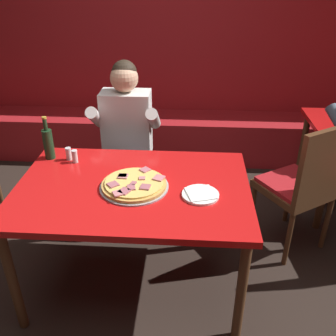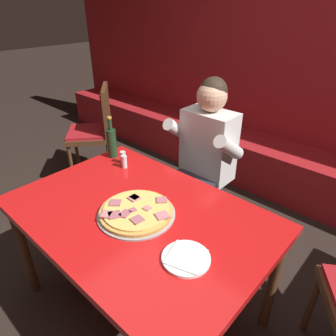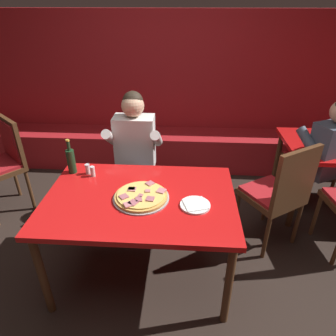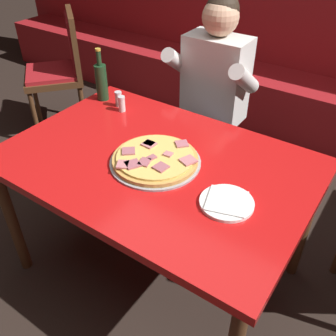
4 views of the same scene
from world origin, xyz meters
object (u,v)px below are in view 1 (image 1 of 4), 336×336
object	(u,v)px
plate_white_paper	(200,194)
shaker_red_pepper_flakes	(75,157)
shaker_black_pepper	(69,154)
pizza	(134,185)
main_dining_table	(133,196)
dining_chair_far_left	(305,181)
diner_seated_blue_shirt	(126,137)
beer_bottle	(48,143)

from	to	relation	value
plate_white_paper	shaker_red_pepper_flakes	bearing A→B (deg)	156.76
shaker_black_pepper	pizza	bearing A→B (deg)	-33.58
shaker_black_pepper	shaker_red_pepper_flakes	distance (m)	0.06
main_dining_table	dining_chair_far_left	world-z (taller)	dining_chair_far_left
main_dining_table	plate_white_paper	distance (m)	0.41
pizza	diner_seated_blue_shirt	size ratio (longest dim) A/B	0.31
beer_bottle	dining_chair_far_left	bearing A→B (deg)	3.09
pizza	shaker_red_pepper_flakes	world-z (taller)	shaker_red_pepper_flakes
diner_seated_blue_shirt	beer_bottle	bearing A→B (deg)	-132.24
main_dining_table	diner_seated_blue_shirt	xyz separation A→B (m)	(-0.17, 0.78, 0.03)
diner_seated_blue_shirt	dining_chair_far_left	xyz separation A→B (m)	(1.30, -0.37, -0.12)
shaker_red_pepper_flakes	diner_seated_blue_shirt	xyz separation A→B (m)	(0.24, 0.52, -0.08)
shaker_black_pepper	dining_chair_far_left	distance (m)	1.61
plate_white_paper	pizza	bearing A→B (deg)	170.57
main_dining_table	pizza	size ratio (longest dim) A/B	3.42
main_dining_table	dining_chair_far_left	bearing A→B (deg)	19.84
shaker_red_pepper_flakes	diner_seated_blue_shirt	world-z (taller)	diner_seated_blue_shirt
pizza	beer_bottle	bearing A→B (deg)	151.29
main_dining_table	diner_seated_blue_shirt	distance (m)	0.80
plate_white_paper	shaker_black_pepper	world-z (taller)	shaker_black_pepper
plate_white_paper	diner_seated_blue_shirt	size ratio (longest dim) A/B	0.16
pizza	diner_seated_blue_shirt	distance (m)	0.83
shaker_red_pepper_flakes	diner_seated_blue_shirt	bearing A→B (deg)	64.92
beer_bottle	shaker_red_pepper_flakes	size ratio (longest dim) A/B	3.40
main_dining_table	dining_chair_far_left	size ratio (longest dim) A/B	1.35
pizza	plate_white_paper	xyz separation A→B (m)	(0.38, -0.06, -0.01)
plate_white_paper	shaker_red_pepper_flakes	world-z (taller)	shaker_red_pepper_flakes
main_dining_table	shaker_red_pepper_flakes	distance (m)	0.51
shaker_red_pepper_flakes	dining_chair_far_left	xyz separation A→B (m)	(1.54, 0.14, -0.21)
diner_seated_blue_shirt	shaker_red_pepper_flakes	bearing A→B (deg)	-115.08
main_dining_table	dining_chair_far_left	distance (m)	1.20
beer_bottle	shaker_black_pepper	world-z (taller)	beer_bottle
beer_bottle	diner_seated_blue_shirt	bearing A→B (deg)	47.76
main_dining_table	beer_bottle	world-z (taller)	beer_bottle
plate_white_paper	diner_seated_blue_shirt	bearing A→B (deg)	123.32
plate_white_paper	shaker_red_pepper_flakes	distance (m)	0.88
diner_seated_blue_shirt	main_dining_table	bearing A→B (deg)	-77.51
pizza	dining_chair_far_left	xyz separation A→B (m)	(1.12, 0.43, -0.19)
diner_seated_blue_shirt	dining_chair_far_left	world-z (taller)	diner_seated_blue_shirt
shaker_black_pepper	dining_chair_far_left	world-z (taller)	dining_chair_far_left
pizza	shaker_red_pepper_flakes	xyz separation A→B (m)	(-0.43, 0.28, 0.02)
pizza	dining_chair_far_left	distance (m)	1.21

